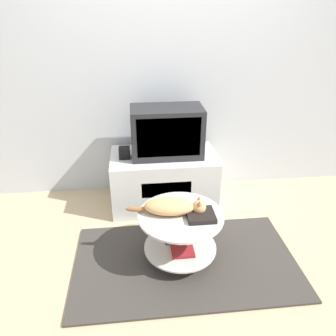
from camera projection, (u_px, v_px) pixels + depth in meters
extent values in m
plane|color=tan|center=(186.00, 262.00, 2.65)|extent=(12.00, 12.00, 0.00)
cube|color=silver|center=(169.00, 68.00, 3.18)|extent=(8.00, 0.05, 2.60)
cube|color=#3D3833|center=(186.00, 262.00, 2.64)|extent=(1.77, 1.01, 0.02)
cube|color=silver|center=(164.00, 180.00, 3.30)|extent=(1.03, 0.59, 0.55)
cube|color=silver|center=(167.00, 190.00, 3.02)|extent=(0.46, 0.01, 0.15)
cube|color=#232326|center=(167.00, 132.00, 3.08)|extent=(0.67, 0.37, 0.47)
cube|color=black|center=(169.00, 138.00, 2.92)|extent=(0.58, 0.01, 0.37)
cube|color=black|center=(124.00, 153.00, 3.10)|extent=(0.10, 0.10, 0.10)
cylinder|color=#B2B2B7|center=(180.00, 256.00, 2.67)|extent=(0.28, 0.28, 0.01)
cylinder|color=#B7B7BC|center=(180.00, 237.00, 2.58)|extent=(0.04, 0.04, 0.40)
cylinder|color=beige|center=(180.00, 247.00, 2.63)|extent=(0.58, 0.58, 0.01)
cylinder|color=beige|center=(181.00, 215.00, 2.49)|extent=(0.66, 0.66, 0.02)
cube|color=maroon|center=(183.00, 250.00, 2.56)|extent=(0.18, 0.17, 0.02)
cube|color=#2D478C|center=(176.00, 239.00, 2.69)|extent=(0.19, 0.12, 0.01)
cube|color=black|center=(201.00, 215.00, 2.45)|extent=(0.21, 0.20, 0.04)
ellipsoid|color=tan|center=(169.00, 206.00, 2.48)|extent=(0.41, 0.24, 0.12)
sphere|color=tan|center=(199.00, 207.00, 2.47)|extent=(0.11, 0.11, 0.11)
cone|color=#996038|center=(199.00, 199.00, 2.47)|extent=(0.04, 0.04, 0.04)
cone|color=#996038|center=(200.00, 203.00, 2.42)|extent=(0.04, 0.04, 0.04)
ellipsoid|color=#996038|center=(137.00, 209.00, 2.50)|extent=(0.18, 0.06, 0.04)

